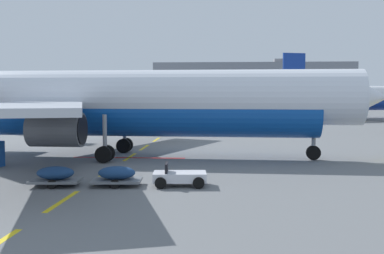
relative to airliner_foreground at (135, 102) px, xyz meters
The scene contains 6 objects.
ground 28.22m from the airliner_foreground, 39.34° to the left, with size 400.00×400.00×0.00m, color slate.
apron_paint_markings 15.92m from the airliner_foreground, 91.45° to the left, with size 8.00×95.46×0.01m.
airliner_foreground is the anchor object (origin of this frame).
airliner_mid_left 64.00m from the airliner_foreground, 61.47° to the left, with size 32.61×31.46×11.70m.
baggage_train 11.06m from the airliner_foreground, 83.53° to the right, with size 8.69×2.27×1.14m.
terminal_satellite 145.71m from the airliner_foreground, 83.67° to the left, with size 72.28×18.22×17.32m.
Camera 1 is at (24.93, -10.74, 4.55)m, focal length 44.08 mm.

